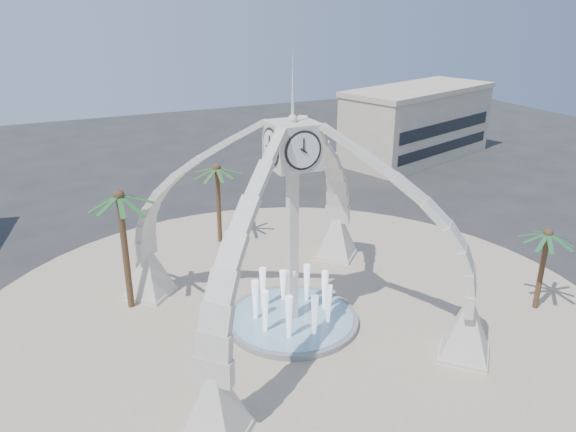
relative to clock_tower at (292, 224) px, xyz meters
name	(u,v)px	position (x,y,z in m)	size (l,w,h in m)	color
ground	(292,323)	(0.00, 0.00, -6.49)	(140.00, 140.00, 0.00)	#282828
plaza	(292,322)	(0.00, 0.00, -6.46)	(40.00, 40.00, 0.06)	tan
clock_tower	(292,224)	(0.00, 0.00, 0.00)	(17.94, 17.94, 16.30)	beige
fountain	(292,319)	(0.00, 0.00, -6.20)	(8.00, 8.00, 3.62)	gray
building_ne	(417,123)	(30.00, 28.00, -2.18)	(21.87, 14.17, 8.60)	beige
palm_east	(548,234)	(14.76, -4.92, -1.40)	(3.83, 3.83, 5.85)	brown
palm_west	(119,198)	(-8.49, 6.02, 0.91)	(5.64, 5.64, 8.35)	brown
palm_north	(217,169)	(-0.07, 13.44, -0.38)	(5.15, 5.15, 6.94)	brown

